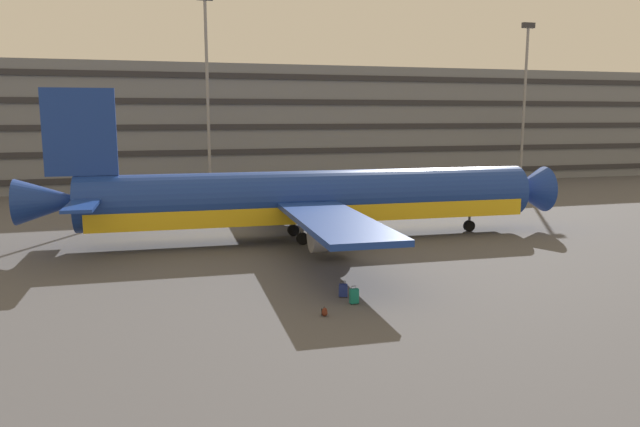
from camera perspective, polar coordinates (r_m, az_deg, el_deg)
ground_plane at (r=46.00m, az=-5.20°, el=-2.43°), size 600.00×600.00×0.00m
terminal_structure at (r=87.28m, az=-10.55°, el=8.20°), size 171.88×20.66×15.77m
airliner at (r=45.14m, az=-0.97°, el=1.36°), size 40.39×32.54×11.15m
light_mast_left at (r=72.33m, az=-10.66°, el=12.19°), size 1.80×0.50×22.92m
light_mast_center_left at (r=87.21m, az=18.87°, el=10.85°), size 1.80×0.50×21.48m
suitcase_purple at (r=31.35m, az=2.22°, el=-7.30°), size 0.52×0.42×0.86m
suitcase_scuffed at (r=30.25m, az=3.26°, el=-7.83°), size 0.44×0.27×0.92m
backpack_orange at (r=28.52m, az=0.45°, el=-9.35°), size 0.38×0.34×0.46m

